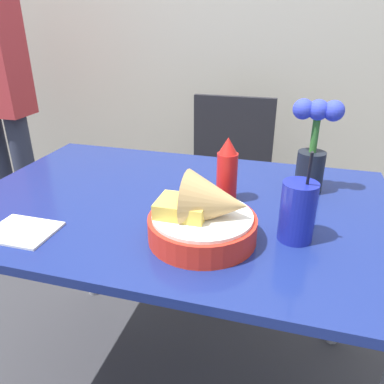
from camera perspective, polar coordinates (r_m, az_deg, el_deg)
name	(u,v)px	position (r m, az deg, el deg)	size (l,w,h in m)	color
ground_plane	(180,377)	(1.56, -1.80, -26.38)	(12.00, 12.00, 0.00)	#38383D
wall_window	(249,1)	(2.19, 8.66, 26.81)	(7.00, 0.06, 2.60)	#B7B2A3
dining_table	(177,230)	(1.14, -2.23, -5.76)	(1.22, 0.81, 0.74)	navy
chair_far_window	(228,173)	(1.88, 5.57, 2.88)	(0.40, 0.40, 0.88)	black
food_basket	(206,217)	(0.88, 2.17, -3.81)	(0.26, 0.26, 0.17)	red
ketchup_bottle	(227,171)	(1.06, 5.37, 3.21)	(0.06, 0.06, 0.19)	red
drink_cup	(297,213)	(0.91, 15.76, -3.15)	(0.08, 0.08, 0.23)	#192399
flower_vase	(313,147)	(1.16, 17.98, 6.61)	(0.14, 0.08, 0.28)	black
napkin	(22,231)	(1.02, -24.47, -5.45)	(0.16, 0.13, 0.01)	white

